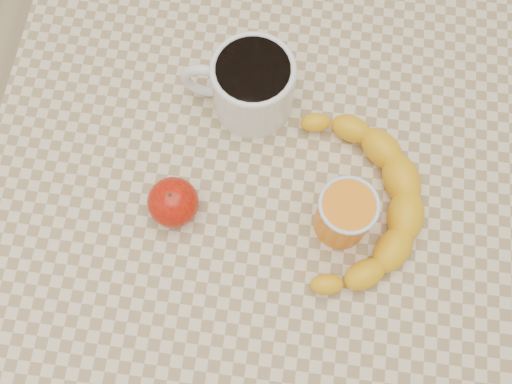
# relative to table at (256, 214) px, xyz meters

# --- Properties ---
(ground) EXTENTS (3.00, 3.00, 0.00)m
(ground) POSITION_rel_table_xyz_m (0.00, 0.00, -0.66)
(ground) COLOR tan
(ground) RESTS_ON ground
(table) EXTENTS (0.80, 0.80, 0.75)m
(table) POSITION_rel_table_xyz_m (0.00, 0.00, 0.00)
(table) COLOR beige
(table) RESTS_ON ground
(coffee_mug) EXTENTS (0.17, 0.12, 0.10)m
(coffee_mug) POSITION_rel_table_xyz_m (-0.03, 0.15, 0.14)
(coffee_mug) COLOR white
(coffee_mug) RESTS_ON table
(orange_juice_glass) EXTENTS (0.08, 0.08, 0.09)m
(orange_juice_glass) POSITION_rel_table_xyz_m (0.12, -0.03, 0.13)
(orange_juice_glass) COLOR orange
(orange_juice_glass) RESTS_ON table
(apple) EXTENTS (0.09, 0.09, 0.07)m
(apple) POSITION_rel_table_xyz_m (-0.11, -0.03, 0.12)
(apple) COLOR #890A04
(apple) RESTS_ON table
(banana) EXTENTS (0.23, 0.32, 0.05)m
(banana) POSITION_rel_table_xyz_m (0.14, 0.00, 0.11)
(banana) COLOR gold
(banana) RESTS_ON table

